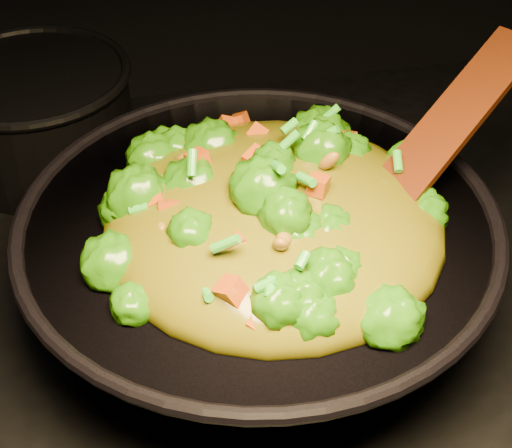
{
  "coord_description": "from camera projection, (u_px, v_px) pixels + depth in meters",
  "views": [
    {
      "loc": [
        -0.03,
        -0.55,
        1.5
      ],
      "look_at": [
        0.1,
        0.01,
        1.01
      ],
      "focal_mm": 55.0,
      "sensor_mm": 36.0,
      "label": 1
    }
  ],
  "objects": [
    {
      "name": "wok",
      "position": [
        258.0,
        267.0,
        0.78
      ],
      "size": [
        0.57,
        0.57,
        0.13
      ],
      "primitive_type": null,
      "rotation": [
        0.0,
        0.0,
        0.35
      ],
      "color": "black",
      "rests_on": "stovetop"
    },
    {
      "name": "stir_fry",
      "position": [
        274.0,
        183.0,
        0.69
      ],
      "size": [
        0.39,
        0.39,
        0.11
      ],
      "primitive_type": null,
      "rotation": [
        0.0,
        0.0,
        0.29
      ],
      "color": "#286D07",
      "rests_on": "wok"
    },
    {
      "name": "spatula",
      "position": [
        428.0,
        150.0,
        0.73
      ],
      "size": [
        0.28,
        0.21,
        0.13
      ],
      "primitive_type": "cube",
      "rotation": [
        0.0,
        -0.38,
        0.6
      ],
      "color": "#3C1707",
      "rests_on": "wok"
    },
    {
      "name": "back_pot",
      "position": [
        39.0,
        117.0,
        0.98
      ],
      "size": [
        0.29,
        0.29,
        0.13
      ],
      "primitive_type": "cylinder",
      "rotation": [
        0.0,
        0.0,
        0.27
      ],
      "color": "black",
      "rests_on": "stovetop"
    }
  ]
}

